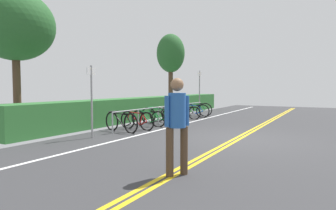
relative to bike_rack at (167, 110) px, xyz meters
The scene contains 20 objects.
ground_plane 4.97m from the bike_rack, 124.48° to the right, with size 34.35×10.01×0.05m, color #353538.
centre_line_yellow_inner 5.04m from the bike_rack, 123.96° to the right, with size 30.91×0.10×0.00m, color gold.
centre_line_yellow_outer 4.90m from the bike_rack, 125.01° to the right, with size 30.91×0.10×0.00m, color gold.
bike_lane_stripe_white 3.01m from the bike_rack, 160.93° to the right, with size 30.91×0.12×0.00m, color white.
bike_rack is the anchor object (origin of this frame).
bicycle_0 3.38m from the bike_rack, behind, with size 0.55×1.77×0.76m.
bicycle_1 2.63m from the bike_rack, behind, with size 0.46×1.68×0.74m.
bicycle_2 1.68m from the bike_rack, behind, with size 0.46×1.64×0.70m.
bicycle_3 0.84m from the bike_rack, behind, with size 0.46×1.83×0.77m.
bicycle_4 0.24m from the bike_rack, 35.74° to the left, with size 0.61×1.62×0.74m.
bicycle_5 0.82m from the bike_rack, ahead, with size 0.46×1.70×0.75m.
bicycle_6 1.66m from the bike_rack, ahead, with size 0.46×1.66×0.69m.
bicycle_7 2.62m from the bike_rack, ahead, with size 0.52×1.76×0.75m.
bicycle_8 3.33m from the bike_rack, ahead, with size 0.53×1.76×0.79m.
pedestrian 8.26m from the bike_rack, 149.63° to the right, with size 0.42×0.32×1.77m.
sign_post_near 4.93m from the bike_rack, behind, with size 0.36×0.06×2.30m.
sign_post_far 4.35m from the bike_rack, ahead, with size 0.36×0.07×2.57m.
hedge_backdrop 2.46m from the bike_rack, 52.40° to the left, with size 16.78×1.18×1.08m, color #2D6B30.
tree_near_left 6.91m from the bike_rack, 149.07° to the left, with size 2.71×2.71×4.98m.
tree_mid 8.70m from the bike_rack, 27.35° to the left, with size 2.03×2.03×5.45m.
Camera 1 is at (-9.04, -2.53, 1.61)m, focal length 31.59 mm.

